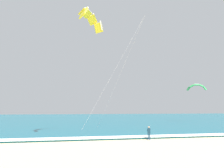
% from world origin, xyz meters
% --- Properties ---
extents(sea, '(200.00, 120.00, 0.20)m').
position_xyz_m(sea, '(0.00, 73.35, 0.10)').
color(sea, '#146075').
rests_on(sea, ground).
extents(surf_foam, '(200.00, 2.37, 0.04)m').
position_xyz_m(surf_foam, '(0.00, 14.35, 0.22)').
color(surf_foam, white).
rests_on(surf_foam, sea).
extents(surfboard, '(0.74, 1.46, 0.09)m').
position_xyz_m(surfboard, '(-5.09, 12.79, 0.03)').
color(surfboard, white).
rests_on(surfboard, ground).
extents(kitesurfer, '(0.60, 0.59, 1.69)m').
position_xyz_m(kitesurfer, '(-5.08, 12.81, 0.94)').
color(kitesurfer, '#143347').
rests_on(kitesurfer, ground).
extents(kite_primary, '(9.11, 6.53, 17.31)m').
position_xyz_m(kite_primary, '(-12.49, 16.88, 17.39)').
color(kite_primary, yellow).
extents(kite_distant, '(5.09, 3.12, 2.01)m').
position_xyz_m(kite_distant, '(20.72, 41.77, 10.23)').
color(kite_distant, green).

